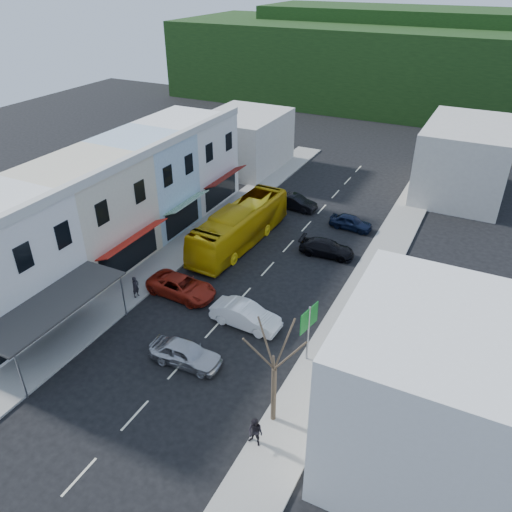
% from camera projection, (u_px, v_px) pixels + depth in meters
% --- Properties ---
extents(ground, '(120.00, 120.00, 0.00)m').
position_uv_depth(ground, '(214.00, 328.00, 31.94)').
color(ground, black).
rests_on(ground, ground).
extents(sidewalk_left, '(3.00, 52.00, 0.15)m').
position_uv_depth(sidewalk_left, '(198.00, 236.00, 42.50)').
color(sidewalk_left, gray).
rests_on(sidewalk_left, ground).
extents(sidewalk_right, '(3.00, 52.00, 0.15)m').
position_uv_depth(sidewalk_right, '(371.00, 279.00, 36.72)').
color(sidewalk_right, gray).
rests_on(sidewalk_right, ground).
extents(shopfront_row, '(8.25, 30.00, 8.00)m').
position_uv_depth(shopfront_row, '(106.00, 205.00, 38.58)').
color(shopfront_row, silver).
rests_on(shopfront_row, ground).
extents(right_building, '(8.00, 9.00, 8.00)m').
position_uv_depth(right_building, '(431.00, 395.00, 21.62)').
color(right_building, silver).
rests_on(right_building, ground).
extents(distant_block_left, '(8.00, 10.00, 6.00)m').
position_uv_depth(distant_block_left, '(244.00, 141.00, 55.85)').
color(distant_block_left, '#B7B2A8').
rests_on(distant_block_left, ground).
extents(distant_block_right, '(8.00, 12.00, 7.00)m').
position_uv_depth(distant_block_right, '(465.00, 159.00, 49.04)').
color(distant_block_right, '#B7B2A8').
rests_on(distant_block_right, ground).
extents(hillside, '(80.00, 26.00, 14.00)m').
position_uv_depth(hillside, '(414.00, 61.00, 79.25)').
color(hillside, black).
rests_on(hillside, ground).
extents(bus, '(2.99, 11.70, 3.10)m').
position_uv_depth(bus, '(240.00, 227.00, 40.78)').
color(bus, gold).
rests_on(bus, ground).
extents(car_silver, '(4.48, 2.01, 1.40)m').
position_uv_depth(car_silver, '(186.00, 354.00, 28.79)').
color(car_silver, '#B3B3B8').
rests_on(car_silver, ground).
extents(car_white, '(4.47, 1.99, 1.40)m').
position_uv_depth(car_white, '(246.00, 316.00, 31.86)').
color(car_white, silver).
rests_on(car_white, ground).
extents(car_red, '(4.69, 2.14, 1.40)m').
position_uv_depth(car_red, '(182.00, 286.00, 34.78)').
color(car_red, maroon).
rests_on(car_red, ground).
extents(car_black_near, '(4.61, 2.14, 1.40)m').
position_uv_depth(car_black_near, '(327.00, 247.00, 39.58)').
color(car_black_near, black).
rests_on(car_black_near, ground).
extents(car_navy_mid, '(4.50, 2.06, 1.40)m').
position_uv_depth(car_navy_mid, '(351.00, 222.00, 43.51)').
color(car_navy_mid, black).
rests_on(car_navy_mid, ground).
extents(car_black_far, '(4.55, 2.19, 1.40)m').
position_uv_depth(car_black_far, '(295.00, 202.00, 47.08)').
color(car_black_far, black).
rests_on(car_black_far, ground).
extents(pedestrian_left, '(0.45, 0.63, 1.70)m').
position_uv_depth(pedestrian_left, '(136.00, 286.00, 34.28)').
color(pedestrian_left, black).
rests_on(pedestrian_left, sidewalk_left).
extents(pedestrian_right, '(0.73, 0.50, 1.70)m').
position_uv_depth(pedestrian_right, '(255.00, 432.00, 23.65)').
color(pedestrian_right, black).
rests_on(pedestrian_right, sidewalk_right).
extents(direction_sign, '(0.86, 1.82, 3.88)m').
position_uv_depth(direction_sign, '(308.00, 335.00, 28.36)').
color(direction_sign, '#0D5A1A').
rests_on(direction_sign, ground).
extents(street_tree, '(3.07, 3.07, 7.04)m').
position_uv_depth(street_tree, '(274.00, 369.00, 23.72)').
color(street_tree, '#352B20').
rests_on(street_tree, ground).
extents(traffic_signal, '(1.11, 1.24, 4.54)m').
position_uv_depth(traffic_signal, '(414.00, 170.00, 50.04)').
color(traffic_signal, black).
rests_on(traffic_signal, ground).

